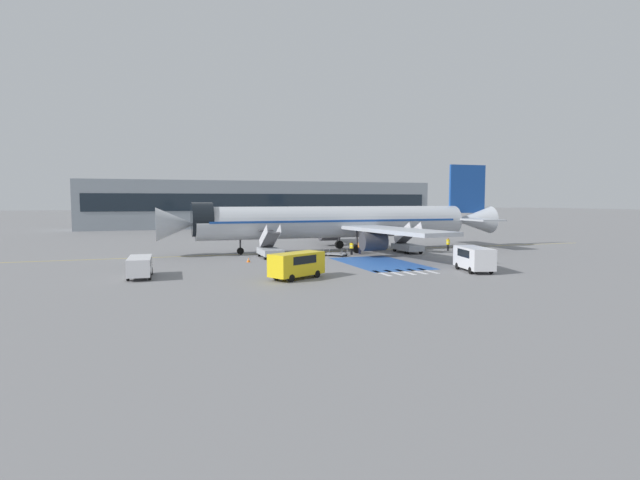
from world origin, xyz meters
TOP-DOWN VIEW (x-y plane):
  - ground_plane at (0.00, 0.00)m, footprint 600.00×600.00m
  - apron_leadline_yellow at (-0.98, -0.72)m, footprint 79.30×0.91m
  - apron_stand_patch_blue at (-0.98, -13.80)m, footprint 6.98×12.37m
  - apron_walkway_bar_0 at (-3.98, -20.44)m, footprint 0.44×3.60m
  - apron_walkway_bar_1 at (-2.78, -20.44)m, footprint 0.44×3.60m
  - apron_walkway_bar_2 at (-1.58, -20.44)m, footprint 0.44×3.60m
  - apron_walkway_bar_3 at (-0.38, -20.44)m, footprint 0.44×3.60m
  - apron_walkway_bar_4 at (0.82, -20.44)m, footprint 0.44×3.60m
  - airliner at (-0.31, -0.73)m, footprint 45.84×36.67m
  - boarding_stairs_forward at (-10.73, -5.20)m, footprint 2.24×5.25m
  - boarding_stairs_aft at (6.93, -5.36)m, footprint 2.24×5.25m
  - fuel_tanker at (4.86, 25.55)m, footprint 2.78×10.16m
  - service_van_0 at (-12.12, -20.94)m, footprint 5.29×4.13m
  - service_van_1 at (4.63, -22.13)m, footprint 3.09×5.27m
  - service_van_2 at (-24.61, -16.03)m, footprint 2.08×5.05m
  - baggage_cart at (-2.94, -5.93)m, footprint 2.85×2.94m
  - ground_crew_0 at (13.02, -5.16)m, footprint 0.28×0.46m
  - ground_crew_1 at (0.70, -4.71)m, footprint 0.36×0.48m
  - ground_crew_2 at (-0.68, -5.40)m, footprint 0.43×0.49m
  - traffic_cone_0 at (-13.83, -8.46)m, footprint 0.42×0.42m
  - terminal_building at (3.46, 60.88)m, footprint 85.22×12.10m

SIDE VIEW (x-z plane):
  - ground_plane at x=0.00m, z-range 0.00..0.00m
  - apron_leadline_yellow at x=-0.98m, z-range 0.00..0.01m
  - apron_stand_patch_blue at x=-0.98m, z-range 0.00..0.01m
  - apron_walkway_bar_0 at x=-3.98m, z-range 0.00..0.01m
  - apron_walkway_bar_1 at x=-2.78m, z-range 0.00..0.01m
  - apron_walkway_bar_2 at x=-1.58m, z-range 0.00..0.01m
  - apron_walkway_bar_3 at x=-0.38m, z-range 0.00..0.01m
  - apron_walkway_bar_4 at x=0.82m, z-range 0.00..0.01m
  - traffic_cone_0 at x=-13.83m, z-range 0.00..0.47m
  - baggage_cart at x=-2.94m, z-range -0.18..0.69m
  - ground_crew_2 at x=-0.68m, z-range 0.12..1.74m
  - ground_crew_1 at x=0.70m, z-range 0.12..1.77m
  - boarding_stairs_forward at x=-10.73m, z-range -0.98..2.93m
  - boarding_stairs_aft at x=6.93m, z-range -0.99..2.96m
  - ground_crew_0 at x=13.02m, z-range 0.13..1.85m
  - service_van_2 at x=-24.61m, z-range 0.20..1.97m
  - service_van_0 at x=-12.12m, z-range 0.21..2.42m
  - service_van_1 at x=4.63m, z-range 0.22..2.47m
  - fuel_tanker at x=4.86m, z-range 0.03..3.71m
  - airliner at x=-0.31m, z-range -1.99..9.54m
  - terminal_building at x=3.46m, z-range 0.00..11.14m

